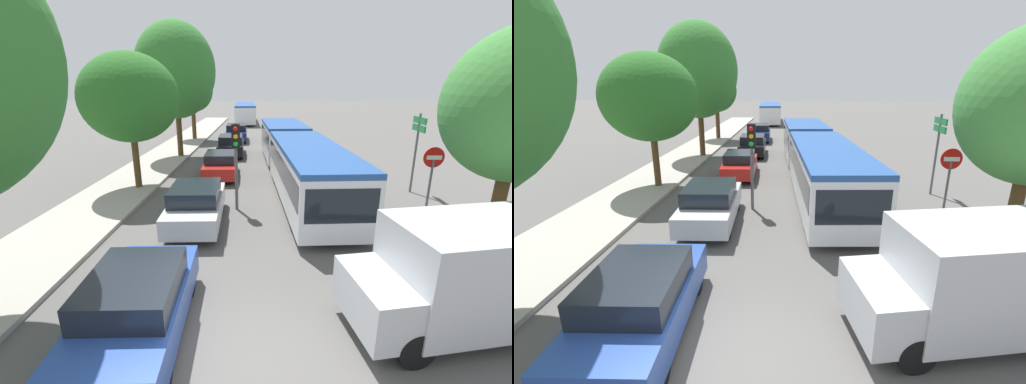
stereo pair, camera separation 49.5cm
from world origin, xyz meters
TOP-DOWN VIEW (x-y plane):
  - ground_plane at (0.00, 0.00)m, footprint 200.00×200.00m
  - kerb_strip_left at (-6.26, 20.19)m, footprint 3.20×50.37m
  - articulated_bus at (2.13, 12.20)m, footprint 3.60×16.46m
  - city_bus_rear at (-1.96, 40.37)m, footprint 3.16×11.23m
  - queued_car_blue at (-1.99, 0.54)m, footprint 1.97×4.26m
  - queued_car_silver at (-1.92, 6.30)m, footprint 1.97×4.26m
  - queued_car_red at (-1.84, 12.82)m, footprint 1.83×3.96m
  - queued_car_black at (-1.81, 18.70)m, footprint 1.91×4.14m
  - queued_car_navy at (-1.91, 25.02)m, footprint 1.99×4.30m
  - white_van at (4.82, 1.05)m, footprint 5.28×2.85m
  - traffic_light at (-0.60, 7.79)m, footprint 0.33×0.37m
  - no_entry_sign at (6.18, 6.31)m, footprint 0.70×0.08m
  - direction_sign_post at (7.32, 10.29)m, footprint 0.13×1.40m
  - tree_left_mid at (-5.53, 10.41)m, footprint 4.33×4.33m
  - tree_left_far at (-5.18, 17.85)m, footprint 5.11×5.11m
  - tree_left_distant at (-5.74, 25.66)m, footprint 3.54×3.54m

SIDE VIEW (x-z plane):
  - ground_plane at x=0.00m, z-range 0.00..0.00m
  - kerb_strip_left at x=-6.26m, z-range 0.00..0.14m
  - queued_car_red at x=-1.84m, z-range 0.01..1.36m
  - queued_car_black at x=-1.81m, z-range 0.01..1.42m
  - queued_car_blue at x=-1.99m, z-range 0.01..1.46m
  - queued_car_silver at x=-1.92m, z-range 0.01..1.46m
  - queued_car_navy at x=-1.91m, z-range 0.01..1.48m
  - white_van at x=4.82m, z-range 0.09..2.40m
  - city_bus_rear at x=-1.96m, z-range 0.19..2.58m
  - articulated_bus at x=2.13m, z-range 0.19..2.61m
  - no_entry_sign at x=6.18m, z-range 0.47..3.29m
  - traffic_light at x=-0.60m, z-range 0.80..4.20m
  - direction_sign_post at x=7.32m, z-range 0.75..4.35m
  - tree_left_mid at x=-5.53m, z-range 1.04..7.23m
  - tree_left_distant at x=-5.74m, z-range 1.11..7.19m
  - tree_left_far at x=-5.18m, z-range 1.31..9.93m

